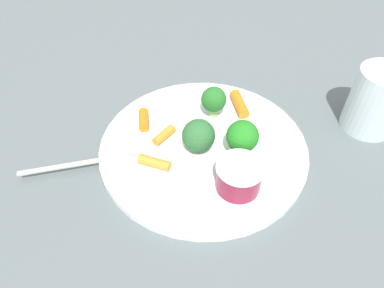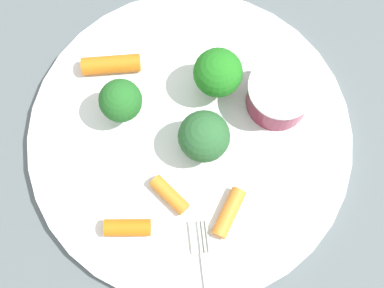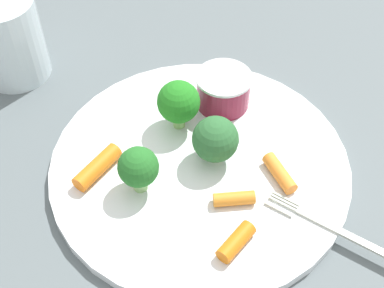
{
  "view_description": "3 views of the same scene",
  "coord_description": "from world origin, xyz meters",
  "views": [
    {
      "loc": [
        0.06,
        0.34,
        0.36
      ],
      "look_at": [
        0.02,
        0.01,
        0.02
      ],
      "focal_mm": 31.86,
      "sensor_mm": 36.0,
      "label": 1
    },
    {
      "loc": [
        0.15,
        0.0,
        0.51
      ],
      "look_at": [
        0.01,
        0.0,
        0.03
      ],
      "focal_mm": 53.36,
      "sensor_mm": 36.0,
      "label": 2
    },
    {
      "loc": [
        0.2,
        -0.26,
        0.42
      ],
      "look_at": [
        -0.02,
        0.01,
        0.02
      ],
      "focal_mm": 49.54,
      "sensor_mm": 36.0,
      "label": 3
    }
  ],
  "objects": [
    {
      "name": "carrot_stick_0",
      "position": [
        -0.07,
        -0.07,
        0.02
      ],
      "size": [
        0.02,
        0.06,
        0.02
      ],
      "primitive_type": "cylinder",
      "rotation": [
        1.57,
        0.0,
        0.07
      ],
      "color": "orange",
      "rests_on": "plate"
    },
    {
      "name": "broccoli_floret_2",
      "position": [
        0.01,
        0.01,
        0.04
      ],
      "size": [
        0.05,
        0.05,
        0.05
      ],
      "color": "#95AF73",
      "rests_on": "plate"
    },
    {
      "name": "plate",
      "position": [
        0.0,
        0.0,
        0.01
      ],
      "size": [
        0.3,
        0.3,
        0.01
      ],
      "primitive_type": "cylinder",
      "color": "white",
      "rests_on": "ground_plane"
    },
    {
      "name": "sauce_cup",
      "position": [
        -0.03,
        0.08,
        0.03
      ],
      "size": [
        0.06,
        0.06,
        0.04
      ],
      "color": "maroon",
      "rests_on": "plate"
    },
    {
      "name": "ground_plane",
      "position": [
        0.0,
        0.0,
        0.0
      ],
      "size": [
        2.4,
        2.4,
        0.0
      ],
      "primitive_type": "plane",
      "color": "#566063"
    },
    {
      "name": "carrot_stick_3",
      "position": [
        0.06,
        -0.02,
        0.02
      ],
      "size": [
        0.04,
        0.04,
        0.01
      ],
      "primitive_type": "cylinder",
      "rotation": [
        1.57,
        0.0,
        5.49
      ],
      "color": "orange",
      "rests_on": "plate"
    },
    {
      "name": "broccoli_floret_1",
      "position": [
        -0.02,
        -0.06,
        0.04
      ],
      "size": [
        0.04,
        0.04,
        0.05
      ],
      "color": "#8ABB71",
      "rests_on": "plate"
    },
    {
      "name": "broccoli_floret_0",
      "position": [
        -0.05,
        0.03,
        0.05
      ],
      "size": [
        0.04,
        0.04,
        0.06
      ],
      "color": "#84B667",
      "rests_on": "plate"
    },
    {
      "name": "fork",
      "position": [
        0.16,
        0.02,
        0.01
      ],
      "size": [
        0.18,
        0.03,
        0.0
      ],
      "color": "#B9BEB1",
      "rests_on": "plate"
    },
    {
      "name": "carrot_stick_1",
      "position": [
        0.07,
        0.03,
        0.02
      ],
      "size": [
        0.05,
        0.03,
        0.01
      ],
      "primitive_type": "cylinder",
      "rotation": [
        1.57,
        0.0,
        1.11
      ],
      "color": "orange",
      "rests_on": "plate"
    },
    {
      "name": "drinking_glass",
      "position": [
        -0.26,
        -0.02,
        0.05
      ],
      "size": [
        0.08,
        0.08,
        0.1
      ],
      "primitive_type": "cylinder",
      "color": "silver",
      "rests_on": "ground_plane"
    },
    {
      "name": "carrot_stick_2",
      "position": [
        0.08,
        -0.05,
        0.02
      ],
      "size": [
        0.02,
        0.04,
        0.01
      ],
      "primitive_type": "cylinder",
      "rotation": [
        1.57,
        0.0,
        3.13
      ],
      "color": "orange",
      "rests_on": "plate"
    }
  ]
}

